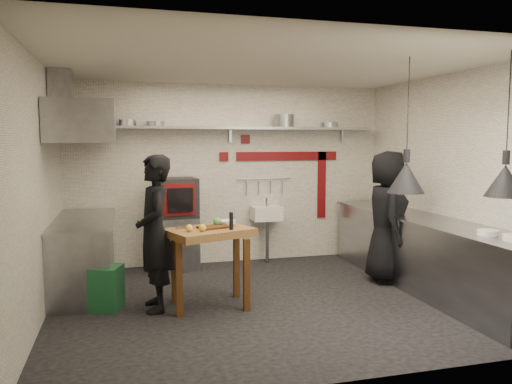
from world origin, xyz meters
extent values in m
plane|color=black|center=(0.00, 0.00, 0.00)|extent=(5.00, 5.00, 0.00)
plane|color=beige|center=(0.00, 0.00, 2.80)|extent=(5.00, 5.00, 0.00)
cube|color=silver|center=(0.00, 2.10, 1.40)|extent=(5.00, 0.04, 2.80)
cube|color=silver|center=(0.00, -2.10, 1.40)|extent=(5.00, 0.04, 2.80)
cube|color=silver|center=(-2.50, 0.00, 1.40)|extent=(0.04, 4.20, 2.80)
cube|color=silver|center=(2.50, 0.00, 1.40)|extent=(0.04, 4.20, 2.80)
cube|color=#5E0B0E|center=(0.95, 2.08, 1.68)|extent=(1.70, 0.02, 0.14)
cube|color=#5E0B0E|center=(1.55, 2.08, 1.20)|extent=(0.14, 0.02, 1.10)
cube|color=#5E0B0E|center=(0.25, 2.08, 1.95)|extent=(0.14, 0.02, 0.14)
cube|color=#5E0B0E|center=(-0.10, 2.08, 1.68)|extent=(0.14, 0.02, 0.14)
cube|color=gray|center=(0.00, 1.92, 2.12)|extent=(4.60, 0.34, 0.04)
cube|color=gray|center=(-1.90, 2.07, 2.02)|extent=(0.04, 0.06, 0.24)
cube|color=gray|center=(0.00, 2.07, 2.02)|extent=(0.04, 0.06, 0.24)
cube|color=gray|center=(1.90, 2.07, 2.02)|extent=(0.04, 0.06, 0.24)
cylinder|color=gray|center=(-1.55, 1.92, 2.19)|extent=(0.31, 0.31, 0.09)
cylinder|color=gray|center=(-1.15, 1.92, 2.18)|extent=(0.27, 0.27, 0.07)
cylinder|color=gray|center=(0.84, 1.92, 2.24)|extent=(0.37, 0.37, 0.20)
cylinder|color=gray|center=(1.60, 1.92, 2.18)|extent=(0.36, 0.36, 0.08)
cube|color=gray|center=(-0.88, 1.81, 0.40)|extent=(0.64, 0.59, 0.80)
cube|color=black|center=(-0.86, 1.76, 1.09)|extent=(0.59, 0.55, 0.58)
cube|color=#5E0B0E|center=(-0.87, 1.50, 1.09)|extent=(0.45, 0.07, 0.46)
cube|color=black|center=(-0.85, 1.46, 1.09)|extent=(0.36, 0.05, 0.34)
cube|color=white|center=(0.55, 1.92, 0.78)|extent=(0.46, 0.34, 0.22)
cylinder|color=gray|center=(0.55, 1.92, 0.96)|extent=(0.03, 0.03, 0.14)
cylinder|color=gray|center=(0.55, 1.88, 0.34)|extent=(0.06, 0.06, 0.66)
cylinder|color=gray|center=(0.55, 2.06, 1.32)|extent=(0.90, 0.02, 0.02)
cube|color=gray|center=(2.15, 0.00, 0.45)|extent=(0.70, 3.80, 0.90)
cube|color=gray|center=(2.15, 0.00, 0.92)|extent=(0.76, 3.90, 0.03)
cylinder|color=white|center=(2.10, -1.19, 0.96)|extent=(0.29, 0.29, 0.05)
cube|color=gray|center=(-2.15, 1.05, 0.45)|extent=(0.70, 1.90, 0.90)
cube|color=gray|center=(-2.15, 1.05, 0.92)|extent=(0.76, 2.00, 0.03)
cube|color=gray|center=(-2.10, 1.05, 2.15)|extent=(0.78, 1.60, 0.50)
cube|color=gray|center=(-2.35, 1.05, 2.55)|extent=(0.28, 0.28, 0.50)
cube|color=#164E2A|center=(-1.87, 0.22, 0.25)|extent=(0.45, 0.45, 0.50)
cube|color=#4A2A10|center=(-0.65, 0.02, 0.93)|extent=(0.37, 0.31, 0.02)
cylinder|color=black|center=(-0.46, -0.14, 1.02)|extent=(0.06, 0.06, 0.20)
sphere|color=gold|center=(-0.94, -0.14, 0.96)|extent=(0.09, 0.09, 0.08)
sphere|color=gold|center=(-0.80, -0.15, 0.96)|extent=(0.10, 0.10, 0.08)
sphere|color=#579A45|center=(-0.57, 0.15, 0.97)|extent=(0.14, 0.14, 0.11)
cube|color=gray|center=(-0.96, 0.12, 0.94)|extent=(0.19, 0.13, 0.03)
imported|color=white|center=(-0.45, 0.14, 0.95)|extent=(0.22, 0.22, 0.06)
imported|color=black|center=(-1.31, 0.06, 0.89)|extent=(0.47, 0.67, 1.77)
imported|color=black|center=(1.84, 0.44, 0.90)|extent=(0.83, 1.01, 1.79)
camera|label=1|loc=(-1.64, -5.60, 1.92)|focal=35.00mm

